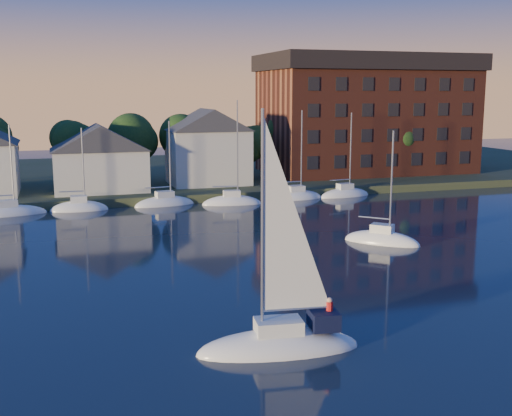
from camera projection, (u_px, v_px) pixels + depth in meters
name	position (u px, v px, depth m)	size (l,w,h in m)	color
ground	(350.00, 399.00, 27.25)	(260.00, 260.00, 0.00)	black
shoreline_land	(133.00, 178.00, 97.57)	(160.00, 50.00, 2.00)	#354126
wooden_dock	(157.00, 203.00, 76.01)	(120.00, 3.00, 1.00)	brown
clubhouse_centre	(100.00, 157.00, 77.99)	(11.55, 8.40, 8.08)	white
clubhouse_east	(208.00, 146.00, 83.90)	(10.50, 8.40, 9.80)	white
condo_block	(366.00, 113.00, 96.58)	(31.00, 17.00, 17.40)	brown
tree_line	(157.00, 136.00, 85.65)	(93.40, 5.40, 8.90)	#3B2A1A
moored_fleet	(89.00, 210.00, 70.78)	(71.50, 2.40, 12.05)	white
hero_sailboat	(281.00, 340.00, 32.33)	(8.66, 3.73, 13.23)	white
drifting_sailboat_right	(382.00, 242.00, 55.58)	(6.36, 6.34, 10.82)	white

